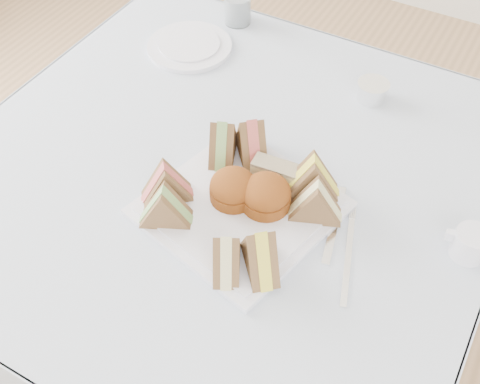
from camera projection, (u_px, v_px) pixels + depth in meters
The scene contains 21 objects.
floor at pixel (229, 349), 1.71m from camera, with size 4.00×4.00×0.00m, color #9E7751.
table at pixel (227, 277), 1.43m from camera, with size 0.90×0.90×0.74m, color brown.
tablecloth at pixel (224, 168), 1.15m from camera, with size 1.02×1.02×0.01m, color silver.
serving_plate at pixel (240, 208), 1.08m from camera, with size 0.30×0.30×0.01m, color white.
sandwich_fl_a at pixel (166, 182), 1.05m from camera, with size 0.09×0.04×0.08m, color brown, non-canonical shape.
sandwich_fl_b at pixel (165, 205), 1.02m from camera, with size 0.09×0.04×0.08m, color brown, non-canonical shape.
sandwich_fr_a at pixel (260, 250), 0.95m from camera, with size 0.10×0.05×0.09m, color brown, non-canonical shape.
sandwich_fr_b at pixel (227, 252), 0.96m from camera, with size 0.09×0.04×0.08m, color brown, non-canonical shape.
sandwich_bl_a at pixel (223, 139), 1.12m from camera, with size 0.10×0.04×0.09m, color brown, non-canonical shape.
sandwich_bl_b at pixel (251, 138), 1.12m from camera, with size 0.10×0.05×0.09m, color brown, non-canonical shape.
sandwich_br_a at pixel (316, 200), 1.03m from camera, with size 0.09×0.04×0.08m, color brown, non-canonical shape.
sandwich_br_b at pixel (312, 176), 1.06m from camera, with size 0.10×0.05×0.09m, color brown, non-canonical shape.
scone_left at pixel (233, 188), 1.06m from camera, with size 0.08×0.08×0.06m, color #79380D.
scone_right at pixel (266, 194), 1.05m from camera, with size 0.09×0.09×0.06m, color #79380D.
pastry_slice at pixel (276, 172), 1.10m from camera, with size 0.09×0.04×0.04m, color #D4C873.
side_plate at pixel (190, 46), 1.41m from camera, with size 0.20×0.20×0.01m, color white.
water_glass at pixel (238, 5), 1.45m from camera, with size 0.06×0.06×0.10m, color white.
tea_strainer at pixel (372, 92), 1.27m from camera, with size 0.07×0.07×0.04m, color white.
knife at pixel (334, 224), 1.06m from camera, with size 0.01×0.18×0.00m, color white.
fork at pixel (348, 261), 1.00m from camera, with size 0.01×0.18×0.00m, color white.
creamer_jug at pixel (470, 244), 1.00m from camera, with size 0.06×0.06×0.05m, color white.
Camera 1 is at (0.42, -0.68, 1.58)m, focal length 45.00 mm.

